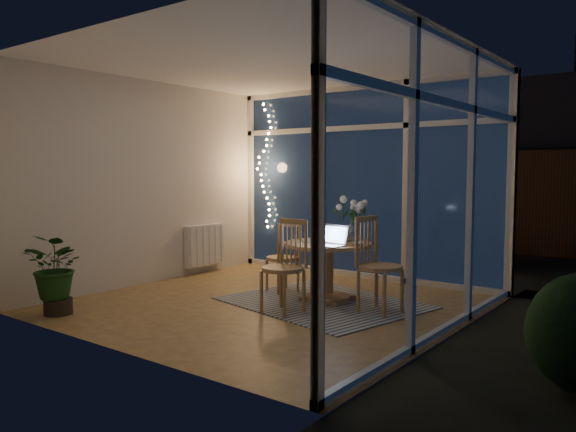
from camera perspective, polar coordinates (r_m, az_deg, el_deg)
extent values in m
plane|color=brown|center=(6.20, -1.68, -8.91)|extent=(4.00, 4.00, 0.00)
plane|color=white|center=(6.14, -1.74, 15.42)|extent=(4.00, 4.00, 0.00)
cube|color=silver|center=(7.69, 7.69, 3.45)|extent=(4.00, 0.04, 2.60)
cube|color=silver|center=(4.64, -17.38, 2.58)|extent=(4.00, 0.04, 2.60)
cube|color=silver|center=(7.45, -13.81, 3.33)|extent=(0.04, 4.00, 2.60)
cube|color=silver|center=(5.02, 16.38, 2.74)|extent=(0.04, 4.00, 2.60)
cube|color=silver|center=(7.66, 7.54, 3.45)|extent=(4.00, 0.10, 2.60)
cube|color=silver|center=(5.04, 15.96, 2.75)|extent=(0.10, 4.00, 2.60)
cube|color=white|center=(8.07, -8.44, -2.92)|extent=(0.10, 0.70, 0.58)
cube|color=black|center=(10.35, 18.27, -4.03)|extent=(12.00, 6.00, 0.10)
cube|color=#3C2915|center=(10.89, 16.76, 1.51)|extent=(11.00, 0.08, 1.80)
cube|color=#31343B|center=(13.67, 22.51, 7.39)|extent=(7.00, 3.00, 2.20)
sphere|color=black|center=(9.35, 7.58, -1.57)|extent=(0.90, 0.90, 0.90)
cube|color=beige|center=(6.24, 3.54, -8.78)|extent=(2.29, 1.98, 0.01)
cylinder|color=#AE814E|center=(6.25, 4.06, -5.70)|extent=(1.15, 1.15, 0.66)
cube|color=#AE814E|center=(6.72, -0.59, -4.12)|extent=(0.52, 0.52, 0.86)
cube|color=#AE814E|center=(5.77, 9.38, -4.91)|extent=(0.52, 0.52, 1.00)
cube|color=#AE814E|center=(5.69, -0.55, -5.14)|extent=(0.47, 0.47, 0.97)
imported|color=white|center=(6.33, 6.49, -1.60)|extent=(0.24, 0.24, 0.21)
imported|color=silver|center=(5.97, 7.03, -2.81)|extent=(0.18, 0.18, 0.04)
cube|color=silver|center=(6.30, 3.15, -2.49)|extent=(0.36, 0.28, 0.02)
cube|color=black|center=(6.03, 3.68, -2.84)|extent=(0.13, 0.08, 0.01)
imported|color=#174118|center=(6.14, -22.39, -5.76)|extent=(0.65, 0.60, 0.76)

